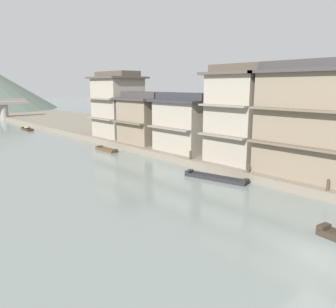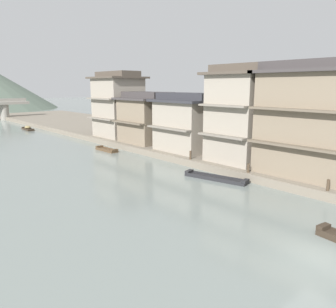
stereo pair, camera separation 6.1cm
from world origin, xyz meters
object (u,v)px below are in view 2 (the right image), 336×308
Objects in this scene: boat_moored_second at (28,128)px; mooring_post_dock_near at (328,185)px; house_waterfront_nearest at (310,120)px; mooring_post_dock_far at (190,155)px; house_waterfront_tall at (186,123)px; mooring_post_dock_mid at (248,168)px; house_waterfront_far at (118,105)px; boat_moored_far at (216,178)px; house_waterfront_second at (242,114)px; house_waterfront_narrow at (147,118)px; boat_moored_third at (107,150)px.

mooring_post_dock_near reaches higher than boat_moored_second.
house_waterfront_nearest is 10.84× the size of mooring_post_dock_far.
house_waterfront_tall is 10.69m from mooring_post_dock_mid.
house_waterfront_nearest and house_waterfront_far have the same top height.
boat_moored_far is at bearing -119.13° from house_waterfront_tall.
boat_moored_far is 6.94m from house_waterfront_second.
house_waterfront_tall is 5.14m from mooring_post_dock_far.
house_waterfront_narrow is at bearing -77.82° from boat_moored_second.
house_waterfront_second is 10.59m from mooring_post_dock_near.
house_waterfront_far is (4.83, 21.61, 4.84)m from boat_moored_far.
boat_moored_second is 5.62× the size of mooring_post_dock_mid.
boat_moored_far is 0.83× the size of house_waterfront_narrow.
house_waterfront_tall is at bearing 90.74° from house_waterfront_nearest.
house_waterfront_nearest is 11.19× the size of mooring_post_dock_near.
house_waterfront_tall is at bearing -81.17° from boat_moored_second.
mooring_post_dock_far reaches higher than boat_moored_third.
mooring_post_dock_near is 0.97× the size of mooring_post_dock_far.
house_waterfront_nearest is 6.36m from house_waterfront_second.
house_waterfront_far is at bearing 91.57° from house_waterfront_narrow.
boat_moored_second is 21.52m from house_waterfront_far.
house_waterfront_narrow reaches higher than boat_moored_second.
boat_moored_far is at bearing 132.24° from house_waterfront_nearest.
mooring_post_dock_near reaches higher than mooring_post_dock_mid.
boat_moored_far reaches higher than boat_moored_third.
boat_moored_far is at bearing -110.79° from mooring_post_dock_far.
house_waterfront_nearest reaches higher than mooring_post_dock_near.
house_waterfront_narrow is 9.11× the size of mooring_post_dock_mid.
boat_moored_second is 0.62× the size of house_waterfront_narrow.
mooring_post_dock_mid is at bearing 131.64° from house_waterfront_nearest.
mooring_post_dock_near is at bearing -85.21° from boat_moored_third.
house_waterfront_nearest is at bearing -89.26° from house_waterfront_tall.
mooring_post_dock_far is at bearing 90.00° from mooring_post_dock_mid.
house_waterfront_narrow reaches higher than boat_moored_third.
mooring_post_dock_near is at bearing -95.88° from house_waterfront_far.
house_waterfront_nearest is at bearing -90.86° from house_waterfront_narrow.
boat_moored_second is 43.82m from mooring_post_dock_mid.
mooring_post_dock_mid is (2.49, -43.74, 0.77)m from boat_moored_second.
house_waterfront_narrow is (0.31, 20.52, -1.29)m from house_waterfront_nearest.
mooring_post_dock_mid reaches higher than boat_moored_far.
house_waterfront_far reaches higher than house_waterfront_narrow.
house_waterfront_second is (5.12, -15.26, 4.84)m from boat_moored_third.
house_waterfront_narrow reaches higher than boat_moored_far.
house_waterfront_second is at bearing -87.54° from house_waterfront_tall.
house_waterfront_tall is 8.52× the size of mooring_post_dock_far.
mooring_post_dock_near is (2.49, -50.03, 0.80)m from boat_moored_second.
house_waterfront_second is 1.27× the size of house_waterfront_tall.
mooring_post_dock_mid is (-3.05, -3.06, -3.95)m from house_waterfront_second.
house_waterfront_far is 24.01m from mooring_post_dock_mid.
mooring_post_dock_mid is at bearing -83.58° from boat_moored_third.
boat_moored_third is 24.72m from mooring_post_dock_near.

